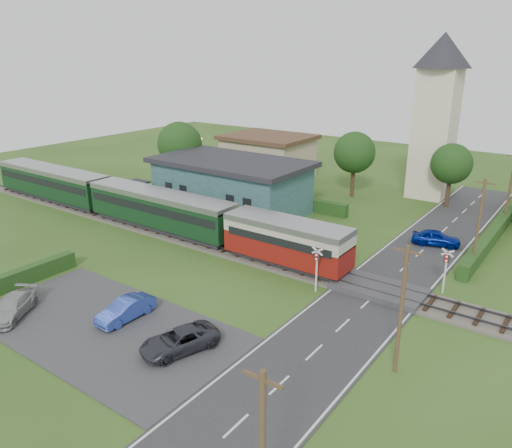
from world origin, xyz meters
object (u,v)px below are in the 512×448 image
Objects in this scene: church_tower at (437,105)px; car_park_dark at (179,340)px; house_west at (268,156)px; car_park_silver at (12,307)px; car_on_road at (436,238)px; station_building at (231,185)px; car_park_blue at (126,309)px; crossing_signal_far at (446,265)px; equipment_hut at (136,193)px; pedestrian_far at (141,201)px; pedestrian_near at (234,220)px; train at (136,203)px; crossing_signal_near at (317,263)px.

church_tower is 40.33m from car_park_dark.
house_west is 40.32m from car_park_silver.
car_on_road is at bearing -25.14° from house_west.
station_building is 20.69m from car_on_road.
car_park_blue is at bearing -67.78° from station_building.
crossing_signal_far is (28.60, -20.61, -0.65)m from house_west.
equipment_hut is 0.66× the size of car_park_blue.
car_on_road is 0.89× the size of car_park_dark.
car_park_silver is at bearing 131.62° from car_on_road.
house_west is 3.30× the size of crossing_signal_far.
house_west is (-5.00, 14.01, 0.10)m from station_building.
car_on_road is 28.46m from pedestrian_far.
pedestrian_near is at bearing -49.83° from station_building.
station_building is 4.88× the size of crossing_signal_far.
train is 22.49m from car_park_dark.
pedestrian_far is (-9.47, 19.08, 0.58)m from car_park_silver.
car_park_blue is at bearing -167.30° from car_park_dark.
car_park_blue is (-11.67, -23.64, -0.00)m from car_on_road.
car_park_silver is 21.31m from pedestrian_far.
crossing_signal_near is at bearing 147.42° from car_on_road.
station_building is 19.98m from crossing_signal_near.
crossing_signal_near is at bearing -6.64° from train.
car_park_blue is at bearing -134.59° from crossing_signal_far.
train is 13.18× the size of crossing_signal_near.
church_tower is 5.37× the size of crossing_signal_far.
crossing_signal_far is 1.67× the size of pedestrian_near.
crossing_signal_near reaches higher than pedestrian_far.
train reaches higher than pedestrian_near.
house_west is 2.79× the size of car_park_blue.
car_park_dark is (-9.71, -15.57, -1.45)m from crossing_signal_far.
crossing_signal_far is 30.29m from pedestrian_far.
crossing_signal_near is at bearing -146.31° from crossing_signal_far.
car_park_dark is 2.25× the size of pedestrian_near.
house_west is 5.50× the size of pedestrian_near.
pedestrian_near is at bearing 51.32° from car_park_silver.
car_park_blue is at bearing -99.10° from church_tower.
train reaches higher than equipment_hut.
house_west reaches higher than car_park_blue.
church_tower reaches higher than crossing_signal_far.
train is at bearing 137.09° from car_park_blue.
station_building reaches higher than crossing_signal_far.
house_west is 2.45× the size of car_park_dark.
church_tower is at bearing 41.67° from car_park_silver.
crossing_signal_near is (20.69, -2.41, -0.04)m from train.
car_park_silver is (7.79, -39.50, -2.09)m from house_west.
house_west is at bearing -65.05° from pedestrian_near.
equipment_hut is at bearing 178.54° from crossing_signal_far.
church_tower is (15.00, 17.01, 7.53)m from station_building.
car_park_blue reaches higher than car_park_silver.
pedestrian_far is (-20.56, 15.76, 0.59)m from car_park_dark.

